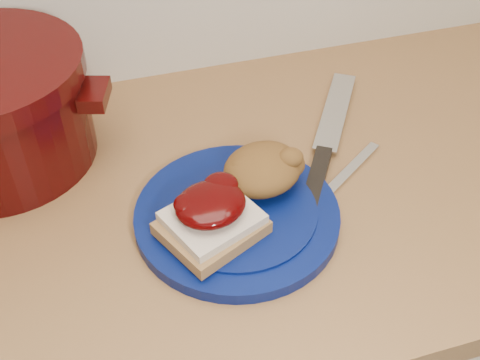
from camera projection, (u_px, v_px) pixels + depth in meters
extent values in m
cylinder|color=#05114D|center=(237.00, 216.00, 0.76)|extent=(0.33, 0.33, 0.02)
cube|color=olive|center=(211.00, 228.00, 0.72)|extent=(0.14, 0.13, 0.02)
cube|color=beige|center=(212.00, 218.00, 0.71)|extent=(0.13, 0.12, 0.01)
ellipsoid|color=#2F0101|center=(210.00, 204.00, 0.70)|extent=(0.11, 0.10, 0.03)
ellipsoid|color=brown|center=(262.00, 169.00, 0.77)|extent=(0.13, 0.12, 0.05)
cube|color=black|center=(316.00, 179.00, 0.81)|extent=(0.08, 0.11, 0.02)
cube|color=silver|center=(335.00, 110.00, 0.92)|extent=(0.14, 0.19, 0.00)
cube|color=silver|center=(343.00, 177.00, 0.82)|extent=(0.15, 0.11, 0.00)
cube|color=black|center=(94.00, 95.00, 0.79)|extent=(0.05, 0.07, 0.02)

